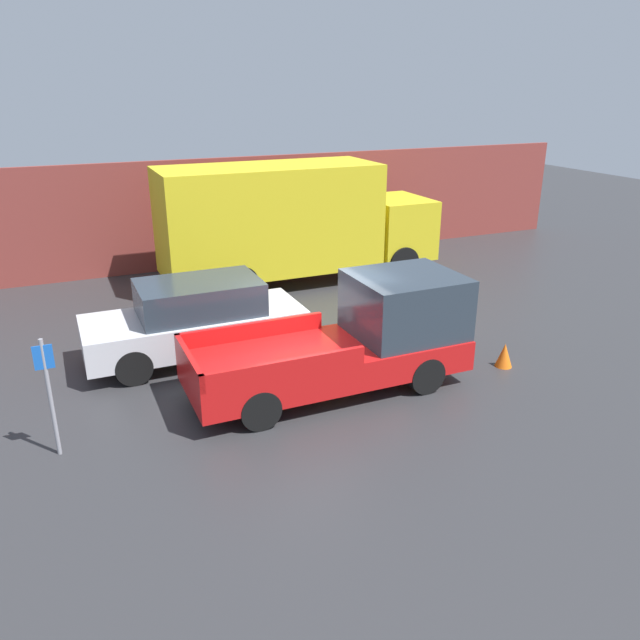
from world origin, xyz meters
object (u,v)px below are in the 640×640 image
delivery_truck (289,221)px  parking_sign (49,391)px  pickup_truck (357,338)px  car (196,319)px  traffic_cone (504,355)px

delivery_truck → parking_sign: 10.23m
pickup_truck → car: (-2.63, 2.62, -0.12)m
car → pickup_truck: bearing=-44.8°
delivery_truck → car: bearing=-131.3°
delivery_truck → traffic_cone: size_ratio=15.92×
pickup_truck → parking_sign: pickup_truck is taller
parking_sign → traffic_cone: (8.97, -0.21, -0.91)m
parking_sign → traffic_cone: size_ratio=3.90×
pickup_truck → delivery_truck: bearing=79.6°
pickup_truck → traffic_cone: size_ratio=10.48×
car → delivery_truck: bearing=48.7°
pickup_truck → delivery_truck: (1.30, 7.09, 0.89)m
parking_sign → traffic_cone: parking_sign is taller
parking_sign → delivery_truck: bearing=46.8°
traffic_cone → parking_sign: bearing=178.7°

